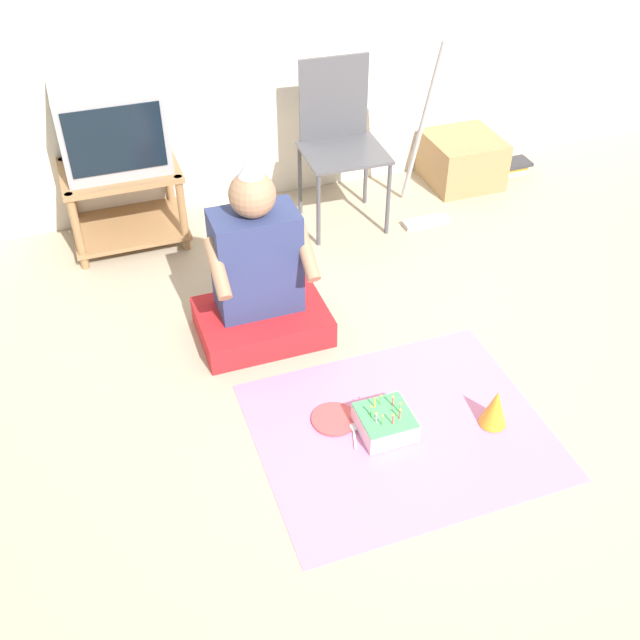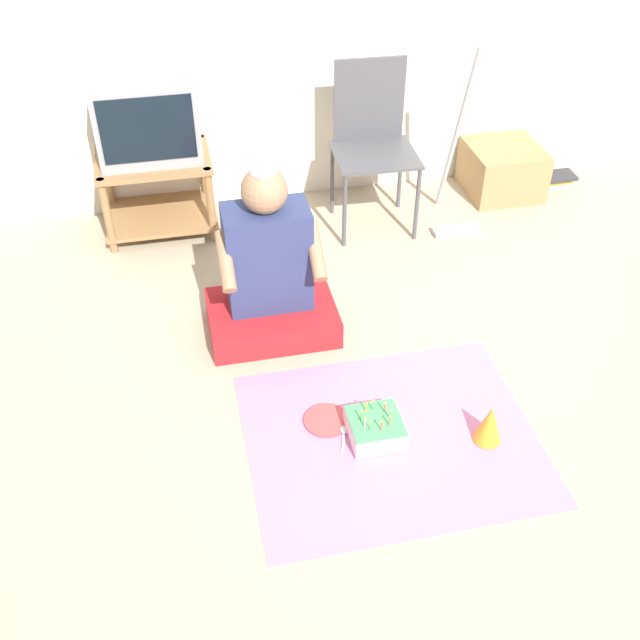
% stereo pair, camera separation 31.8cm
% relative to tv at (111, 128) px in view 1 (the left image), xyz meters
% --- Properties ---
extents(ground_plane, '(16.00, 16.00, 0.00)m').
position_rel_tv_xyz_m(ground_plane, '(1.12, -1.94, -0.68)').
color(ground_plane, tan).
extents(tv_stand, '(0.63, 0.47, 0.46)m').
position_rel_tv_xyz_m(tv_stand, '(-0.00, -0.02, -0.41)').
color(tv_stand, '#997047').
rests_on(tv_stand, ground_plane).
extents(tv, '(0.54, 0.39, 0.45)m').
position_rel_tv_xyz_m(tv, '(0.00, 0.00, 0.00)').
color(tv, '#99999E').
rests_on(tv, tv_stand).
extents(folding_chair, '(0.47, 0.43, 0.93)m').
position_rel_tv_xyz_m(folding_chair, '(1.22, -0.16, -0.14)').
color(folding_chair, '#4C4C51').
rests_on(folding_chair, ground_plane).
extents(cardboard_box_stack, '(0.44, 0.44, 0.30)m').
position_rel_tv_xyz_m(cardboard_box_stack, '(2.11, -0.03, -0.53)').
color(cardboard_box_stack, '#A87F51').
rests_on(cardboard_box_stack, ground_plane).
extents(dust_mop, '(0.28, 0.38, 1.09)m').
position_rel_tv_xyz_m(dust_mop, '(1.67, -0.35, -0.38)').
color(dust_mop, '#B2ADA3').
rests_on(dust_mop, ground_plane).
extents(book_pile, '(0.20, 0.14, 0.08)m').
position_rel_tv_xyz_m(book_pile, '(2.51, -0.03, -0.64)').
color(book_pile, beige).
rests_on(book_pile, ground_plane).
extents(person_seated, '(0.61, 0.44, 0.92)m').
position_rel_tv_xyz_m(person_seated, '(0.48, -1.06, -0.37)').
color(person_seated, red).
rests_on(person_seated, ground_plane).
extents(party_cloth, '(1.20, 1.00, 0.01)m').
position_rel_tv_xyz_m(party_cloth, '(0.85, -1.90, -0.68)').
color(party_cloth, pink).
rests_on(party_cloth, ground_plane).
extents(birthday_cake, '(0.22, 0.22, 0.15)m').
position_rel_tv_xyz_m(birthday_cake, '(0.78, -1.88, -0.63)').
color(birthday_cake, silver).
rests_on(birthday_cake, party_cloth).
extents(party_hat_blue, '(0.12, 0.12, 0.18)m').
position_rel_tv_xyz_m(party_hat_blue, '(1.23, -1.99, -0.58)').
color(party_hat_blue, gold).
rests_on(party_hat_blue, party_cloth).
extents(paper_plate, '(0.20, 0.20, 0.01)m').
position_rel_tv_xyz_m(paper_plate, '(0.60, -1.75, -0.67)').
color(paper_plate, '#D84C4C').
rests_on(paper_plate, party_cloth).
extents(plastic_spoon_near, '(0.06, 0.14, 0.01)m').
position_rel_tv_xyz_m(plastic_spoon_near, '(0.66, -1.84, -0.67)').
color(plastic_spoon_near, white).
rests_on(plastic_spoon_near, party_cloth).
extents(plastic_spoon_far, '(0.05, 0.14, 0.01)m').
position_rel_tv_xyz_m(plastic_spoon_far, '(0.72, -1.87, -0.67)').
color(plastic_spoon_far, white).
rests_on(plastic_spoon_far, party_cloth).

